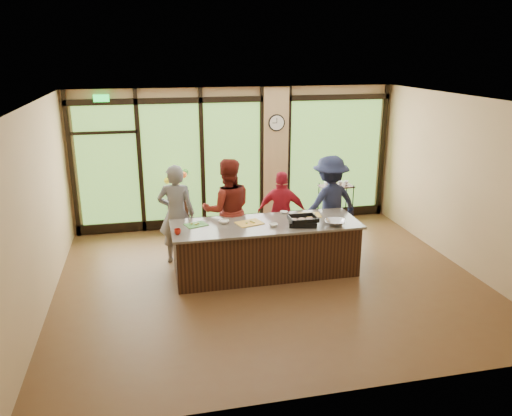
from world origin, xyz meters
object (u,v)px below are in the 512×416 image
cook_right (330,204)px  roasting_pan (303,223)px  island_base (266,249)px  bar_cart (336,199)px  cook_left (176,214)px  flower_stand (179,212)px

cook_right → roasting_pan: size_ratio=4.04×
island_base → bar_cart: size_ratio=3.13×
bar_cart → roasting_pan: bearing=-127.0°
island_base → cook_left: 1.75m
island_base → cook_right: cook_right is taller
island_base → flower_stand: bearing=118.1°
island_base → cook_left: size_ratio=1.70×
flower_stand → roasting_pan: bearing=-47.0°
island_base → bar_cart: (2.12, 2.16, 0.15)m
cook_right → bar_cart: size_ratio=1.88×
island_base → cook_right: size_ratio=1.67×
island_base → cook_right: bearing=29.2°
roasting_pan → flower_stand: roasting_pan is taller
cook_right → flower_stand: size_ratio=2.15×
cook_left → flower_stand: bearing=-83.6°
bar_cart → cook_left: bearing=-164.0°
island_base → cook_right: (1.45, 0.81, 0.49)m
flower_stand → bar_cart: size_ratio=0.87×
roasting_pan → island_base: bearing=174.8°
island_base → roasting_pan: (0.59, -0.21, 0.52)m
roasting_pan → flower_stand: (-1.90, 2.66, -0.53)m
roasting_pan → flower_stand: 3.31m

